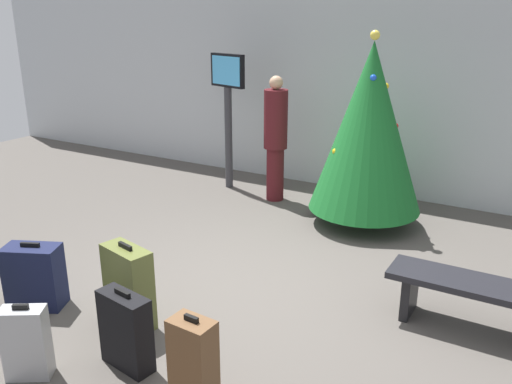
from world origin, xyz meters
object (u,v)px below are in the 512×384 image
object	(u,v)px
flight_info_kiosk	(228,100)
suitcase_6	(193,362)
traveller_0	(276,136)
waiting_bench	(476,295)
suitcase_5	(26,343)
suitcase_3	(35,276)
suitcase_7	(129,286)
holiday_tree	(369,128)
suitcase_4	(126,331)

from	to	relation	value
flight_info_kiosk	suitcase_6	bearing A→B (deg)	-59.85
suitcase_6	traveller_0	bearing A→B (deg)	110.90
traveller_0	suitcase_6	distance (m)	4.56
flight_info_kiosk	waiting_bench	bearing A→B (deg)	-30.16
waiting_bench	suitcase_5	world-z (taller)	suitcase_5
waiting_bench	suitcase_3	xyz separation A→B (m)	(-3.70, -1.66, -0.05)
waiting_bench	suitcase_3	world-z (taller)	suitcase_3
suitcase_3	traveller_0	bearing A→B (deg)	82.63
suitcase_5	suitcase_7	distance (m)	0.97
suitcase_3	suitcase_6	xyz separation A→B (m)	(2.11, -0.32, 0.03)
flight_info_kiosk	suitcase_7	bearing A→B (deg)	-69.59
flight_info_kiosk	suitcase_7	xyz separation A→B (m)	(1.43, -3.84, -1.04)
flight_info_kiosk	traveller_0	size ratio (longest dim) A/B	1.14
holiday_tree	waiting_bench	bearing A→B (deg)	-48.82
suitcase_4	holiday_tree	bearing A→B (deg)	81.33
suitcase_5	suitcase_7	xyz separation A→B (m)	(0.16, 0.95, 0.08)
suitcase_4	suitcase_6	xyz separation A→B (m)	(0.71, -0.07, 0.02)
suitcase_7	suitcase_3	bearing A→B (deg)	-167.48
waiting_bench	suitcase_4	xyz separation A→B (m)	(-2.30, -1.91, -0.04)
holiday_tree	suitcase_5	bearing A→B (deg)	-104.95
flight_info_kiosk	suitcase_3	xyz separation A→B (m)	(0.43, -4.06, -1.10)
suitcase_4	suitcase_5	xyz separation A→B (m)	(-0.57, -0.48, -0.02)
flight_info_kiosk	waiting_bench	distance (m)	4.90
suitcase_3	flight_info_kiosk	bearing A→B (deg)	96.10
suitcase_3	suitcase_6	world-z (taller)	suitcase_6
flight_info_kiosk	suitcase_4	xyz separation A→B (m)	(1.84, -4.32, -1.09)
suitcase_6	waiting_bench	bearing A→B (deg)	51.32
holiday_tree	traveller_0	distance (m)	1.55
suitcase_4	suitcase_7	bearing A→B (deg)	130.73
suitcase_7	suitcase_4	bearing A→B (deg)	-49.27
holiday_tree	suitcase_4	distance (m)	4.03
traveller_0	suitcase_3	distance (m)	3.98
holiday_tree	flight_info_kiosk	bearing A→B (deg)	169.47
traveller_0	suitcase_5	xyz separation A→B (m)	(0.33, -4.63, -0.68)
suitcase_6	suitcase_7	distance (m)	1.24
suitcase_3	suitcase_7	bearing A→B (deg)	12.52
flight_info_kiosk	suitcase_5	world-z (taller)	flight_info_kiosk
waiting_bench	suitcase_6	distance (m)	2.54
suitcase_4	flight_info_kiosk	bearing A→B (deg)	113.07
suitcase_5	suitcase_7	bearing A→B (deg)	80.40
traveller_0	suitcase_4	size ratio (longest dim) A/B	2.74
holiday_tree	suitcase_7	xyz separation A→B (m)	(-1.00, -3.39, -0.93)
flight_info_kiosk	suitcase_5	distance (m)	5.09
waiting_bench	suitcase_5	size ratio (longest dim) A/B	2.41
suitcase_3	waiting_bench	bearing A→B (deg)	24.16
suitcase_4	waiting_bench	bearing A→B (deg)	39.81
flight_info_kiosk	suitcase_5	size ratio (longest dim) A/B	3.36
flight_info_kiosk	holiday_tree	bearing A→B (deg)	-10.53
flight_info_kiosk	suitcase_4	world-z (taller)	flight_info_kiosk
traveller_0	suitcase_4	xyz separation A→B (m)	(0.90, -4.15, -0.66)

